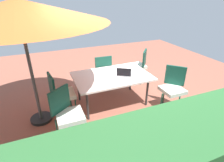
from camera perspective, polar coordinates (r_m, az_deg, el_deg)
ground_plane at (r=4.44m, az=0.00°, el=-6.86°), size 10.00×10.00×0.02m
dining_table at (r=4.11m, az=0.00°, el=1.20°), size 1.72×1.13×0.73m
patio_umbrella at (r=3.40m, az=-27.72°, el=19.05°), size 2.95×2.95×2.35m
chair_east at (r=3.89m, az=-16.12°, el=-3.54°), size 0.49×0.48×0.98m
chair_northeast at (r=3.26m, az=-14.08°, el=-9.58°), size 0.58×0.58×0.98m
chair_northwest at (r=4.21m, az=18.87°, el=-1.59°), size 0.59×0.59×0.98m
chair_southwest at (r=5.28m, az=8.54°, el=5.28°), size 0.59×0.58×0.98m
chair_south at (r=4.81m, az=-3.17°, el=3.42°), size 0.46×0.47×0.98m
laptop at (r=4.06m, az=3.85°, el=2.32°), size 0.40×0.38×0.21m
cup at (r=4.13m, az=-0.26°, el=2.95°), size 0.06×0.06×0.11m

